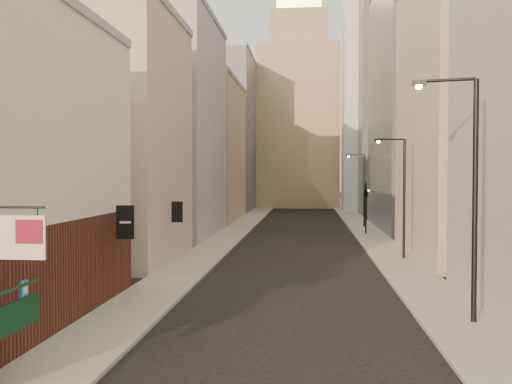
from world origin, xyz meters
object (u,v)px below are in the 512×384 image
object	(u,v)px
streetlamp_far	(362,186)
traffic_light_right	(366,195)
streetlamp_near	(468,184)
streetlamp_mid	(401,191)
clock_tower	(299,108)
white_tower	(369,90)

from	to	relation	value
streetlamp_far	traffic_light_right	bearing A→B (deg)	-77.85
streetlamp_near	traffic_light_right	bearing A→B (deg)	103.35
streetlamp_near	streetlamp_mid	bearing A→B (deg)	101.84
clock_tower	white_tower	size ratio (longest dim) A/B	1.08
streetlamp_mid	white_tower	bearing A→B (deg)	74.34
streetlamp_mid	traffic_light_right	world-z (taller)	streetlamp_mid
white_tower	streetlamp_near	distance (m)	67.80
clock_tower	streetlamp_mid	xyz separation A→B (m)	(7.89, -64.10, -13.02)
streetlamp_near	streetlamp_far	bearing A→B (deg)	102.64
clock_tower	white_tower	xyz separation A→B (m)	(11.00, -14.00, 0.97)
clock_tower	streetlamp_near	world-z (taller)	clock_tower
clock_tower	traffic_light_right	xyz separation A→B (m)	(7.16, -48.40, -13.86)
streetlamp_near	streetlamp_far	size ratio (longest dim) A/B	1.19
streetlamp_far	traffic_light_right	xyz separation A→B (m)	(-0.35, -7.39, -0.72)
streetlamp_mid	streetlamp_far	world-z (taller)	streetlamp_mid
clock_tower	streetlamp_far	world-z (taller)	clock_tower
white_tower	streetlamp_far	distance (m)	30.67
streetlamp_mid	traffic_light_right	size ratio (longest dim) A/B	1.62
streetlamp_near	streetlamp_far	distance (m)	39.41
clock_tower	traffic_light_right	world-z (taller)	clock_tower
streetlamp_near	streetlamp_mid	size ratio (longest dim) A/B	1.16
traffic_light_right	clock_tower	bearing A→B (deg)	-91.61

